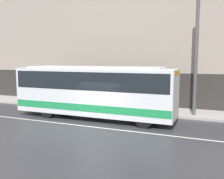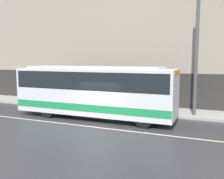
{
  "view_description": "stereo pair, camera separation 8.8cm",
  "coord_description": "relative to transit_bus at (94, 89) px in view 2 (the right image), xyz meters",
  "views": [
    {
      "loc": [
        6.29,
        -12.49,
        3.86
      ],
      "look_at": [
        0.32,
        2.02,
        1.96
      ],
      "focal_mm": 40.0,
      "sensor_mm": 36.0,
      "label": 1
    },
    {
      "loc": [
        6.37,
        -12.46,
        3.86
      ],
      "look_at": [
        0.32,
        2.02,
        1.96
      ],
      "focal_mm": 40.0,
      "sensor_mm": 36.0,
      "label": 2
    }
  ],
  "objects": [
    {
      "name": "lane_stripe",
      "position": [
        0.97,
        -2.02,
        -1.91
      ],
      "size": [
        54.0,
        0.14,
        0.01
      ],
      "color": "beige",
      "rests_on": "ground_plane"
    },
    {
      "name": "utility_pole_near",
      "position": [
        6.09,
        2.83,
        2.48
      ],
      "size": [
        0.23,
        0.23,
        8.49
      ],
      "color": "#4C4C4F",
      "rests_on": "sidewalk"
    },
    {
      "name": "building_facade",
      "position": [
        0.97,
        5.13,
        3.53
      ],
      "size": [
        60.0,
        0.35,
        11.29
      ],
      "color": "gray",
      "rests_on": "ground_plane"
    },
    {
      "name": "sidewalk",
      "position": [
        0.97,
        3.48,
        -1.84
      ],
      "size": [
        60.0,
        3.02,
        0.15
      ],
      "color": "#A09E99",
      "rests_on": "ground_plane"
    },
    {
      "name": "transit_bus",
      "position": [
        0.0,
        0.0,
        0.0
      ],
      "size": [
        10.61,
        2.53,
        3.4
      ],
      "color": "silver",
      "rests_on": "ground_plane"
    },
    {
      "name": "ground_plane",
      "position": [
        0.97,
        -2.02,
        -1.92
      ],
      "size": [
        60.0,
        60.0,
        0.0
      ],
      "primitive_type": "plane",
      "color": "#333338"
    }
  ]
}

